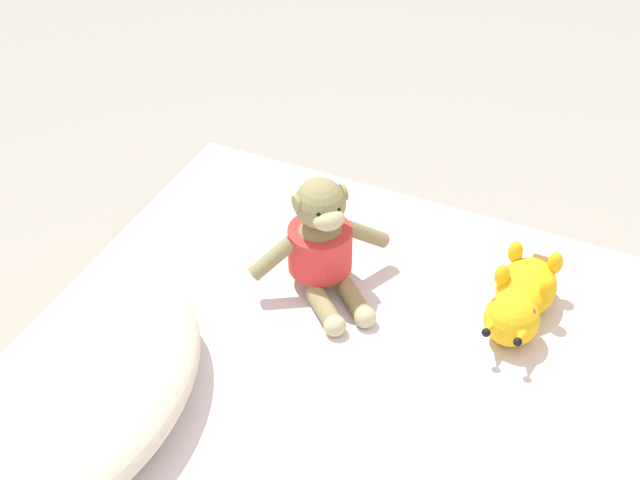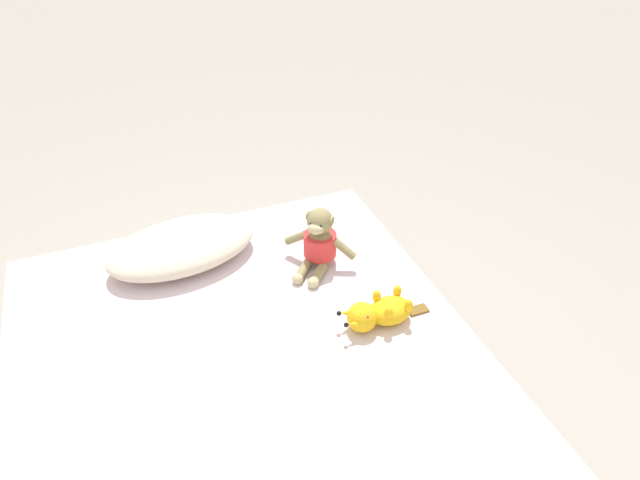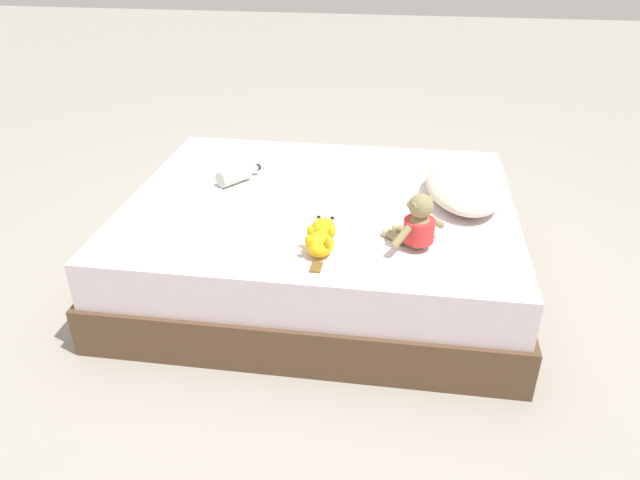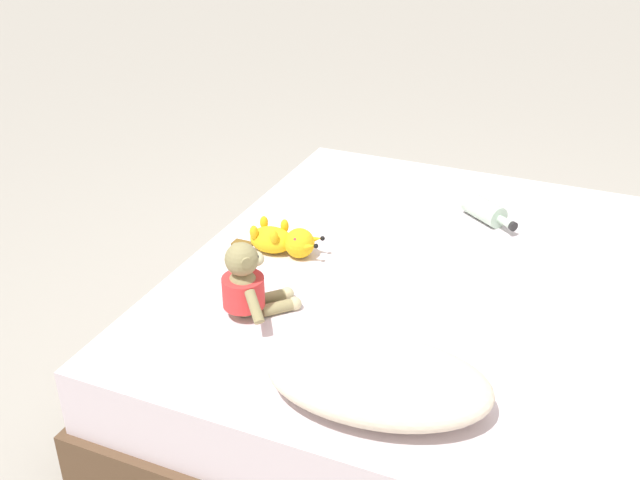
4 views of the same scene
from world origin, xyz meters
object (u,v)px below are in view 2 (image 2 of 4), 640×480
Objects in this scene: pillow at (182,246)px; plush_yellow_creature at (378,313)px; bed at (260,422)px; plush_monkey at (319,242)px.

plush_yellow_creature is (0.53, -0.58, -0.02)m from pillow.
bed is 0.66m from plush_monkey.
pillow is 2.33× the size of plush_monkey.
plush_yellow_creature is at bearing -47.42° from pillow.
plush_monkey is 0.38m from plush_yellow_creature.
plush_yellow_creature is at bearing 8.86° from bed.
plush_yellow_creature reaches higher than bed.
bed is 0.52m from plush_yellow_creature.
plush_monkey is at bearing 99.67° from plush_yellow_creature.
pillow is (-0.09, 0.65, 0.28)m from bed.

